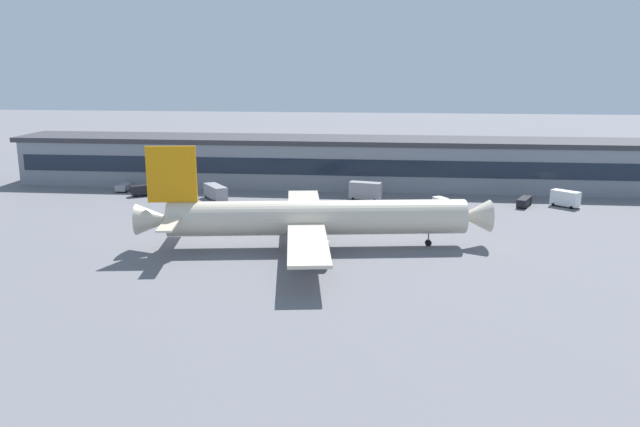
# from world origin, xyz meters

# --- Properties ---
(ground_plane) EXTENTS (600.00, 600.00, 0.00)m
(ground_plane) POSITION_xyz_m (0.00, 0.00, 0.00)
(ground_plane) COLOR slate
(terminal_building) EXTENTS (159.36, 16.73, 12.26)m
(terminal_building) POSITION_xyz_m (0.00, 56.21, 6.15)
(terminal_building) COLOR gray
(terminal_building) RESTS_ON ground_plane
(airliner) EXTENTS (59.99, 51.35, 17.50)m
(airliner) POSITION_xyz_m (2.76, -0.48, 5.18)
(airliner) COLOR beige
(airliner) RESTS_ON ground_plane
(baggage_tug) EXTENTS (3.60, 4.11, 1.85)m
(baggage_tug) POSITION_xyz_m (26.93, 35.22, 1.09)
(baggage_tug) COLOR white
(baggage_tug) RESTS_ON ground_plane
(stair_truck) EXTENTS (6.10, 5.76, 3.55)m
(stair_truck) POSITION_xyz_m (53.77, 37.09, 1.98)
(stair_truck) COLOR white
(stair_truck) RESTS_ON ground_plane
(fuel_truck) EXTENTS (7.15, 8.47, 3.35)m
(fuel_truck) POSITION_xyz_m (-23.82, 36.13, 1.88)
(fuel_truck) COLOR gray
(fuel_truck) RESTS_ON ground_plane
(pushback_tractor) EXTENTS (2.72, 4.85, 1.75)m
(pushback_tractor) POSITION_xyz_m (-48.83, 43.49, 1.05)
(pushback_tractor) COLOR gray
(pushback_tractor) RESTS_ON ground_plane
(catering_truck) EXTENTS (7.60, 4.14, 4.15)m
(catering_truck) POSITION_xyz_m (10.09, 39.53, 2.29)
(catering_truck) COLOR gray
(catering_truck) RESTS_ON ground_plane
(crew_van) EXTENTS (5.55, 4.70, 2.55)m
(crew_van) POSITION_xyz_m (-42.09, 38.78, 1.46)
(crew_van) COLOR black
(crew_van) RESTS_ON ground_plane
(belt_loader) EXTENTS (4.39, 6.67, 1.95)m
(belt_loader) POSITION_xyz_m (45.12, 36.52, 1.15)
(belt_loader) COLOR black
(belt_loader) RESTS_ON ground_plane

